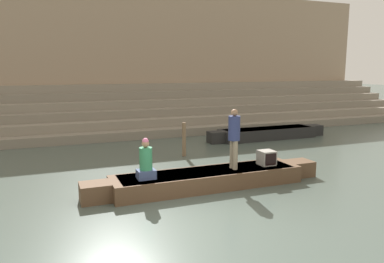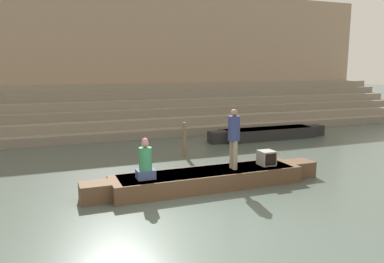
# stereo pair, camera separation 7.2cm
# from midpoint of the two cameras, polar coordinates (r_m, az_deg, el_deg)

# --- Properties ---
(ground_plane) EXTENTS (120.00, 120.00, 0.00)m
(ground_plane) POSITION_cam_midpoint_polar(r_m,az_deg,el_deg) (8.09, 0.89, -13.84)
(ground_plane) COLOR #47544C
(ghat_steps) EXTENTS (36.00, 4.46, 2.37)m
(ghat_steps) POSITION_cam_midpoint_polar(r_m,az_deg,el_deg) (19.60, -13.21, 2.43)
(ghat_steps) COLOR gray
(ghat_steps) RESTS_ON ground
(back_wall) EXTENTS (34.20, 1.28, 7.59)m
(back_wall) POSITION_cam_midpoint_polar(r_m,az_deg,el_deg) (21.65, -14.41, 10.77)
(back_wall) COLOR tan
(back_wall) RESTS_ON ground
(rowboat_main) EXTENTS (6.79, 1.29, 0.46)m
(rowboat_main) POSITION_cam_midpoint_polar(r_m,az_deg,el_deg) (10.32, 2.28, -7.15)
(rowboat_main) COLOR brown
(rowboat_main) RESTS_ON ground
(person_standing) EXTENTS (0.33, 0.33, 1.67)m
(person_standing) POSITION_cam_midpoint_polar(r_m,az_deg,el_deg) (10.33, 6.23, -0.47)
(person_standing) COLOR gray
(person_standing) RESTS_ON rowboat_main
(person_rowing) EXTENTS (0.46, 0.36, 1.05)m
(person_rowing) POSITION_cam_midpoint_polar(r_m,az_deg,el_deg) (9.51, -7.26, -4.71)
(person_rowing) COLOR #3D4C75
(person_rowing) RESTS_ON rowboat_main
(tv_set) EXTENTS (0.43, 0.44, 0.42)m
(tv_set) POSITION_cam_midpoint_polar(r_m,az_deg,el_deg) (11.03, 11.11, -3.95)
(tv_set) COLOR #9E998E
(tv_set) RESTS_ON rowboat_main
(moored_boat_shore) EXTENTS (5.95, 1.10, 0.50)m
(moored_boat_shore) POSITION_cam_midpoint_polar(r_m,az_deg,el_deg) (17.62, 11.34, -0.23)
(moored_boat_shore) COLOR black
(moored_boat_shore) RESTS_ON ground
(mooring_post) EXTENTS (0.14, 0.14, 1.26)m
(mooring_post) POSITION_cam_midpoint_polar(r_m,az_deg,el_deg) (13.79, -1.37, -1.21)
(mooring_post) COLOR brown
(mooring_post) RESTS_ON ground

